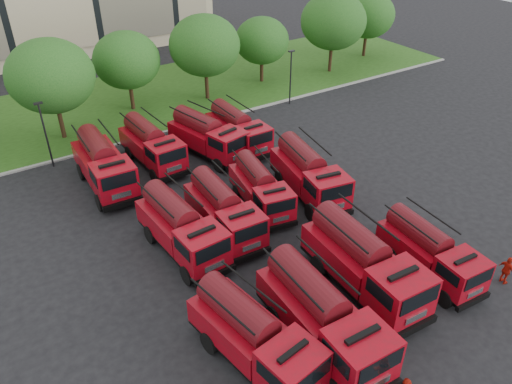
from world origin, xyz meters
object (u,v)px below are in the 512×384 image
fire_truck_6 (261,188)px  firefighter_0 (389,328)px  firefighter_4 (238,261)px  fire_truck_4 (181,228)px  fire_truck_10 (207,136)px  fire_truck_0 (254,336)px  fire_truck_5 (224,210)px  firefighter_2 (502,282)px  fire_truck_1 (322,316)px  fire_truck_7 (309,174)px  fire_truck_3 (430,252)px  fire_truck_9 (152,145)px  fire_truck_11 (238,129)px  fire_truck_8 (104,165)px  firefighter_3 (408,246)px  firefighter_5 (338,210)px  fire_truck_2 (363,262)px

fire_truck_6 → firefighter_0: 12.18m
fire_truck_6 → firefighter_4: 5.78m
fire_truck_4 → fire_truck_10: fire_truck_4 is taller
fire_truck_0 → fire_truck_5: fire_truck_0 is taller
fire_truck_0 → firefighter_4: fire_truck_0 is taller
fire_truck_10 → firefighter_2: 22.38m
fire_truck_1 → fire_truck_7: (7.42, 10.37, -0.07)m
fire_truck_3 → fire_truck_9: 20.95m
firefighter_2 → fire_truck_3: bearing=53.3°
fire_truck_11 → fire_truck_3: bearing=-87.4°
fire_truck_4 → fire_truck_9: bearing=72.4°
fire_truck_1 → fire_truck_8: 19.33m
fire_truck_4 → fire_truck_6: bearing=8.2°
fire_truck_5 → fire_truck_6: bearing=20.2°
firefighter_3 → fire_truck_10: bearing=-102.8°
fire_truck_1 → firefighter_4: size_ratio=4.58×
fire_truck_1 → fire_truck_8: fire_truck_1 is taller
fire_truck_10 → firefighter_5: bearing=-85.3°
fire_truck_0 → firefighter_3: (12.13, 1.91, -1.61)m
fire_truck_10 → firefighter_2: fire_truck_10 is taller
fire_truck_10 → firefighter_4: size_ratio=4.39×
fire_truck_1 → firefighter_2: fire_truck_1 is taller
fire_truck_9 → fire_truck_8: bearing=-167.0°
firefighter_5 → fire_truck_1: bearing=60.9°
firefighter_2 → firefighter_5: firefighter_2 is taller
fire_truck_1 → fire_truck_10: (4.50, 19.15, -0.13)m
fire_truck_5 → firefighter_5: 7.82m
fire_truck_0 → fire_truck_4: size_ratio=1.00×
fire_truck_2 → firefighter_0: fire_truck_2 is taller
firefighter_0 → fire_truck_9: bearing=71.3°
fire_truck_2 → fire_truck_7: (3.33, 8.71, -0.10)m
firefighter_0 → firefighter_2: (7.44, -1.07, 0.00)m
fire_truck_2 → fire_truck_8: bearing=117.7°
fire_truck_4 → fire_truck_9: size_ratio=1.03×
fire_truck_1 → fire_truck_11: bearing=71.9°
firefighter_3 → fire_truck_1: bearing=-11.2°
fire_truck_11 → firefighter_4: 14.08m
fire_truck_11 → firefighter_2: fire_truck_11 is taller
fire_truck_8 → firefighter_0: 21.42m
firefighter_2 → fire_truck_6: bearing=36.0°
fire_truck_1 → firefighter_5: 11.32m
fire_truck_3 → fire_truck_4: fire_truck_4 is taller
fire_truck_9 → firefighter_2: fire_truck_9 is taller
fire_truck_1 → fire_truck_8: bearing=103.5°
fire_truck_8 → fire_truck_11: (10.82, 0.03, -0.17)m
fire_truck_8 → firefighter_5: 16.18m
fire_truck_7 → firefighter_3: 7.99m
fire_truck_1 → firefighter_4: fire_truck_1 is taller
fire_truck_4 → fire_truck_5: fire_truck_4 is taller
fire_truck_5 → fire_truck_7: bearing=7.2°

